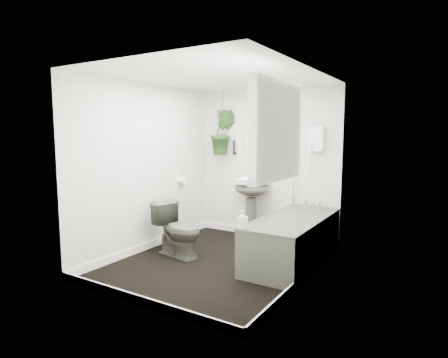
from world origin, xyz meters
The scene contains 22 objects.
floor centered at (0.00, 0.00, -0.01)m, with size 2.30×2.80×0.02m, color black.
ceiling centered at (0.00, 0.00, 2.31)m, with size 2.30×2.80×0.02m, color white.
wall_back centered at (0.00, 1.41, 1.15)m, with size 2.30×0.02×2.30m, color white.
wall_front centered at (0.00, -1.41, 1.15)m, with size 2.30×0.02×2.30m, color white.
wall_left centered at (-1.16, 0.00, 1.15)m, with size 0.02×2.80×2.30m, color white.
wall_right centered at (1.16, 0.00, 1.15)m, with size 0.02×2.80×2.30m, color white.
skirting centered at (0.00, 0.00, 0.05)m, with size 2.30×2.80×0.10m, color white.
bathtub centered at (0.80, 0.50, 0.29)m, with size 0.72×1.72×0.58m, color #3D4037, non-canonical shape.
bath_screen centered at (0.47, 0.99, 1.28)m, with size 0.04×0.72×1.40m, color silver, non-canonical shape.
shower_box centered at (0.80, 1.34, 1.55)m, with size 0.20×0.10×0.35m, color white.
oval_mirror centered at (-0.16, 1.37, 1.50)m, with size 0.46×0.03×0.62m, color tan.
wall_sconce centered at (-0.56, 1.36, 1.40)m, with size 0.04×0.04×0.22m, color black.
toilet_roll_holder centered at (-1.10, 0.70, 0.90)m, with size 0.11×0.11×0.11m, color white.
window_recess centered at (1.09, -0.70, 1.65)m, with size 0.08×1.00×0.90m, color white.
window_sill centered at (1.02, -0.70, 1.23)m, with size 0.18×1.00×0.04m, color white.
window_blinds centered at (1.04, -0.70, 1.65)m, with size 0.01×0.86×0.76m, color white.
toilet centered at (-0.60, -0.03, 0.36)m, with size 0.40×0.70×0.72m, color #3D4037.
pedestal_sink centered at (-0.16, 1.20, 0.45)m, with size 0.53×0.45×0.90m, color #3D4037, non-canonical shape.
sill_plant centered at (0.99, -0.40, 1.37)m, with size 0.22×0.19×0.24m, color black.
hanging_plant centered at (-0.70, 1.25, 1.63)m, with size 0.39×0.32×0.71m, color black.
soap_bottle centered at (0.51, -0.29, 0.68)m, with size 0.09×0.09×0.20m, color black.
hanging_pot centered at (-0.70, 1.25, 1.93)m, with size 0.16×0.16×0.12m, color #4E3F28.
Camera 1 is at (2.46, -3.85, 1.63)m, focal length 30.00 mm.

